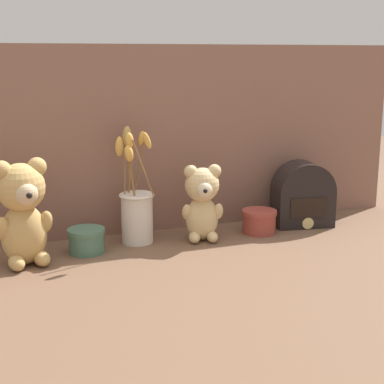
{
  "coord_description": "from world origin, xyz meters",
  "views": [
    {
      "loc": [
        -0.58,
        -1.53,
        0.54
      ],
      "look_at": [
        0.0,
        0.02,
        0.15
      ],
      "focal_mm": 55.0,
      "sensor_mm": 36.0,
      "label": 1
    }
  ],
  "objects_px": {
    "teddy_bear_large": "(23,211)",
    "decorative_tin_short": "(259,221)",
    "decorative_tin_tall": "(86,240)",
    "flower_vase": "(136,207)",
    "vintage_radio": "(303,197)",
    "teddy_bear_medium": "(202,201)"
  },
  "relations": [
    {
      "from": "decorative_tin_tall",
      "to": "decorative_tin_short",
      "type": "bearing_deg",
      "value": -0.11
    },
    {
      "from": "vintage_radio",
      "to": "decorative_tin_tall",
      "type": "bearing_deg",
      "value": -177.88
    },
    {
      "from": "teddy_bear_large",
      "to": "decorative_tin_short",
      "type": "xyz_separation_m",
      "value": [
        0.7,
        0.04,
        -0.11
      ]
    },
    {
      "from": "flower_vase",
      "to": "decorative_tin_tall",
      "type": "distance_m",
      "value": 0.18
    },
    {
      "from": "teddy_bear_large",
      "to": "flower_vase",
      "type": "distance_m",
      "value": 0.34
    },
    {
      "from": "teddy_bear_large",
      "to": "decorative_tin_tall",
      "type": "distance_m",
      "value": 0.2
    },
    {
      "from": "teddy_bear_large",
      "to": "vintage_radio",
      "type": "xyz_separation_m",
      "value": [
        0.87,
        0.07,
        -0.05
      ]
    },
    {
      "from": "decorative_tin_short",
      "to": "teddy_bear_medium",
      "type": "bearing_deg",
      "value": -178.09
    },
    {
      "from": "teddy_bear_medium",
      "to": "flower_vase",
      "type": "relative_size",
      "value": 0.67
    },
    {
      "from": "vintage_radio",
      "to": "decorative_tin_short",
      "type": "xyz_separation_m",
      "value": [
        -0.17,
        -0.03,
        -0.06
      ]
    },
    {
      "from": "teddy_bear_large",
      "to": "vintage_radio",
      "type": "relative_size",
      "value": 1.36
    },
    {
      "from": "teddy_bear_large",
      "to": "decorative_tin_tall",
      "type": "relative_size",
      "value": 2.7
    },
    {
      "from": "teddy_bear_medium",
      "to": "decorative_tin_short",
      "type": "height_order",
      "value": "teddy_bear_medium"
    },
    {
      "from": "teddy_bear_large",
      "to": "decorative_tin_tall",
      "type": "height_order",
      "value": "teddy_bear_large"
    },
    {
      "from": "flower_vase",
      "to": "decorative_tin_tall",
      "type": "relative_size",
      "value": 3.29
    },
    {
      "from": "flower_vase",
      "to": "decorative_tin_tall",
      "type": "bearing_deg",
      "value": -165.26
    },
    {
      "from": "vintage_radio",
      "to": "decorative_tin_tall",
      "type": "relative_size",
      "value": 1.99
    },
    {
      "from": "teddy_bear_medium",
      "to": "flower_vase",
      "type": "distance_m",
      "value": 0.19
    },
    {
      "from": "flower_vase",
      "to": "teddy_bear_large",
      "type": "bearing_deg",
      "value": -165.94
    },
    {
      "from": "teddy_bear_medium",
      "to": "decorative_tin_tall",
      "type": "distance_m",
      "value": 0.35
    },
    {
      "from": "teddy_bear_medium",
      "to": "decorative_tin_tall",
      "type": "height_order",
      "value": "teddy_bear_medium"
    },
    {
      "from": "flower_vase",
      "to": "decorative_tin_short",
      "type": "height_order",
      "value": "flower_vase"
    }
  ]
}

